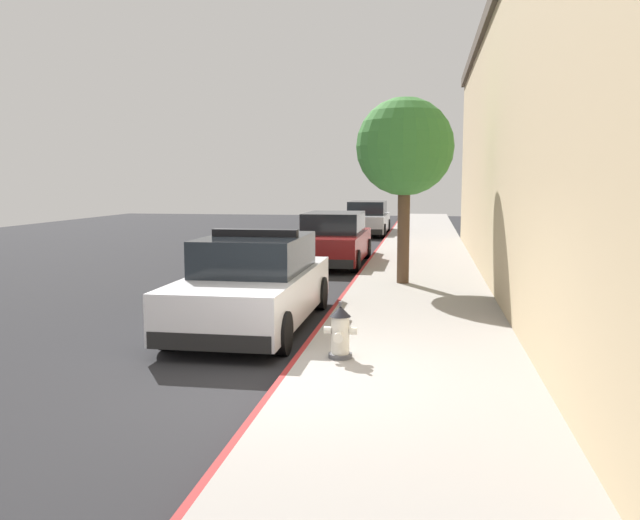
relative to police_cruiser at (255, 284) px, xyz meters
The scene contains 8 objects.
ground_plane 7.52m from the police_cruiser, 115.66° to the left, with size 33.50×60.00×0.20m, color #232326.
sidewalk_pavement 7.31m from the police_cruiser, 67.70° to the left, with size 3.03×60.00×0.15m, color gray.
curb_painted_edge 6.88m from the police_cruiser, 79.84° to the left, with size 0.08×60.00×0.15m, color maroon.
police_cruiser is the anchor object (origin of this frame).
parked_car_silver_ahead 8.60m from the police_cruiser, 89.10° to the left, with size 1.94×4.84×1.56m.
parked_car_dark_far 19.58m from the police_cruiser, 89.56° to the left, with size 1.94×4.84×1.56m.
fire_hydrant 2.93m from the police_cruiser, 52.24° to the right, with size 0.44×0.40×0.76m.
street_tree 5.52m from the police_cruiser, 61.24° to the left, with size 2.22×2.22×4.23m.
Camera 1 is at (1.65, -7.42, 2.50)m, focal length 36.48 mm.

